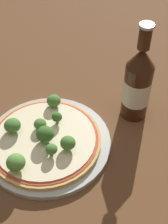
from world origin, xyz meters
name	(u,v)px	position (x,y,z in m)	size (l,w,h in m)	color
ground_plane	(47,148)	(0.00, 0.00, 0.00)	(3.00, 3.00, 0.00)	brown
plate	(48,142)	(0.01, 0.01, 0.01)	(0.27, 0.27, 0.01)	#B2B7B2
pizza	(47,139)	(0.00, 0.01, 0.02)	(0.23, 0.23, 0.01)	tan
broccoli_floret_0	(57,117)	(0.04, 0.04, 0.04)	(0.02, 0.02, 0.03)	#6B8E51
broccoli_floret_1	(47,135)	(0.00, 0.00, 0.05)	(0.04, 0.04, 0.04)	#6B8E51
broccoli_floret_2	(40,124)	(0.00, 0.04, 0.04)	(0.03, 0.03, 0.02)	#6B8E51
broccoli_floret_3	(16,162)	(-0.07, -0.04, 0.05)	(0.04, 0.04, 0.04)	#6B8E51
broccoli_floret_4	(54,101)	(0.05, 0.09, 0.04)	(0.03, 0.03, 0.03)	#6B8E51
broccoli_floret_5	(68,143)	(0.03, -0.04, 0.04)	(0.03, 0.03, 0.03)	#6B8E51
broccoli_floret_6	(49,150)	(0.00, -0.04, 0.04)	(0.02, 0.02, 0.03)	#6B8E51
broccoli_floret_7	(12,125)	(-0.05, 0.05, 0.04)	(0.03, 0.03, 0.03)	#6B8E51
beer_bottle	(138,84)	(0.22, 0.02, 0.09)	(0.06, 0.06, 0.23)	#381E0F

